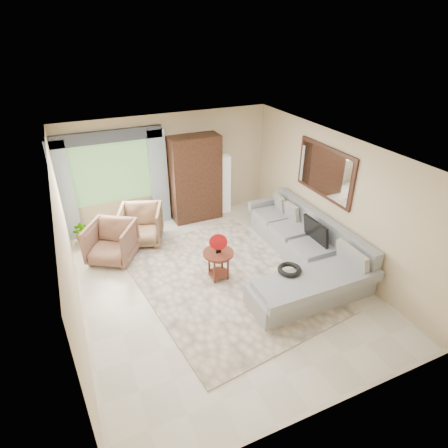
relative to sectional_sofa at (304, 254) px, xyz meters
name	(u,v)px	position (x,y,z in m)	size (l,w,h in m)	color
ground	(220,282)	(-1.78, 0.18, -0.28)	(6.00, 6.00, 0.00)	silver
area_rug	(225,280)	(-1.66, 0.21, -0.27)	(3.00, 4.00, 0.02)	beige
sectional_sofa	(304,254)	(0.00, 0.00, 0.00)	(2.30, 3.46, 0.90)	#919398
tv_screen	(316,231)	(0.27, 0.05, 0.44)	(0.06, 0.74, 0.48)	black
garden_hose	(290,270)	(-0.78, -0.64, 0.26)	(0.43, 0.43, 0.09)	black
coffee_table	(218,265)	(-1.74, 0.32, 0.03)	(0.59, 0.59, 0.59)	#4B2314
red_disc	(218,242)	(-1.74, 0.32, 0.54)	(0.34, 0.34, 0.03)	red
armchair_left	(111,242)	(-3.49, 1.82, 0.13)	(0.88, 0.91, 0.83)	brown
armchair_right	(141,225)	(-2.77, 2.29, 0.13)	(0.89, 0.92, 0.84)	#89674A
potted_plant	(84,232)	(-3.95, 2.70, 0.02)	(0.54, 0.47, 0.60)	#999999
armoire	(195,179)	(-1.23, 2.90, 0.77)	(1.20, 0.55, 2.10)	black
floor_lamp	(225,184)	(-0.43, 2.96, 0.47)	(0.24, 0.24, 1.50)	silver
window	(112,173)	(-3.13, 3.15, 1.12)	(1.80, 0.04, 1.40)	#669E59
curtain_left	(64,193)	(-4.18, 3.06, 0.87)	(0.40, 0.08, 2.30)	#9EB7CC
curtain_right	(159,178)	(-2.08, 3.06, 0.87)	(0.40, 0.08, 2.30)	#9EB7CC
valance	(106,137)	(-3.13, 3.08, 1.97)	(2.40, 0.12, 0.26)	#1E232D
wall_mirror	(325,172)	(0.68, 0.53, 1.47)	(0.05, 1.70, 1.05)	black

